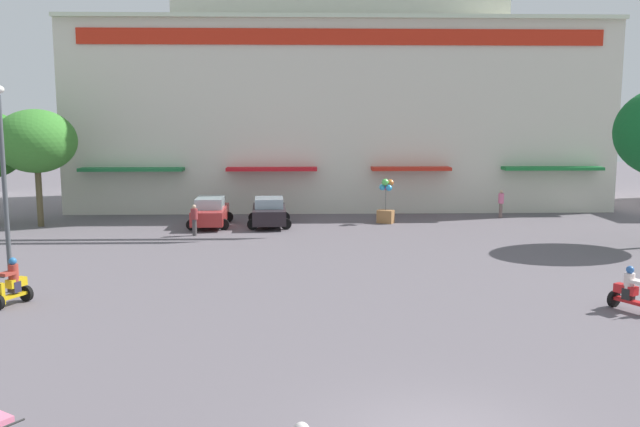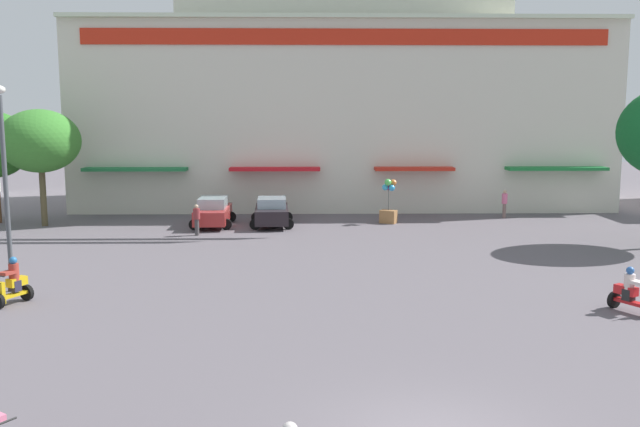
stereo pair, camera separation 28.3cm
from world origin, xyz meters
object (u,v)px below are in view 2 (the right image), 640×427
Objects in this scene: pedestrian_0 at (197,218)px; parked_car_0 at (213,212)px; plaza_tree_0 at (40,141)px; scooter_rider_6 at (632,294)px; scooter_rider_0 at (12,285)px; pedestrian_1 at (505,202)px; streetlamp_near at (5,174)px; parked_car_1 at (272,212)px; balloon_vendor_cart at (389,203)px.

parked_car_0 is at bearing 81.94° from pedestrian_0.
plaza_tree_0 is 30.55m from scooter_rider_6.
parked_car_0 is at bearing 74.47° from scooter_rider_0.
streetlamp_near is (-22.27, -16.71, 3.17)m from pedestrian_1.
parked_car_1 is 16.73m from streetlamp_near.
streetlamp_near is at bearing -120.88° from parked_car_1.
scooter_rider_0 is 1.06× the size of scooter_rider_6.
streetlamp_near reaches higher than parked_car_0.
scooter_rider_0 is at bearing -72.49° from plaza_tree_0.
pedestrian_1 is 7.44m from balloon_vendor_cart.
pedestrian_0 is 0.62× the size of balloon_vendor_cart.
pedestrian_0 is at bearing -141.35° from parked_car_1.
scooter_rider_6 is at bearing -41.73° from pedestrian_0.
pedestrian_0 is 0.95× the size of pedestrian_1.
parked_car_1 is at bearing 38.65° from pedestrian_0.
parked_car_1 is at bearing -1.35° from parked_car_0.
parked_car_1 reaches higher than scooter_rider_0.
pedestrian_0 is at bearing 72.76° from scooter_rider_0.
parked_car_1 is 2.79× the size of scooter_rider_6.
pedestrian_0 is at bearing -160.00° from balloon_vendor_cart.
pedestrian_0 is at bearing -98.06° from parked_car_0.
streetlamp_near is at bearing -109.95° from parked_car_0.
plaza_tree_0 is 17.28m from scooter_rider_0.
scooter_rider_6 is 0.21× the size of streetlamp_near.
balloon_vendor_cart is (14.32, 16.54, 0.49)m from scooter_rider_0.
parked_car_0 is 2.75× the size of pedestrian_0.
streetlamp_near reaches higher than parked_car_1.
pedestrian_1 is 28.03m from streetlamp_near.
plaza_tree_0 reaches higher than pedestrian_0.
plaza_tree_0 is at bearing 107.51° from scooter_rider_0.
plaza_tree_0 is 10.31m from pedestrian_0.
parked_car_0 reaches higher than scooter_rider_6.
pedestrian_0 is at bearing 67.04° from streetlamp_near.
scooter_rider_6 is 19.79m from pedestrian_1.
parked_car_0 is 1.71× the size of balloon_vendor_cart.
parked_car_0 is (9.45, -0.20, -3.92)m from plaza_tree_0.
balloon_vendor_cart is (6.65, 0.80, 0.35)m from parked_car_1.
balloon_vendor_cart is at bearing 106.93° from scooter_rider_6.
balloon_vendor_cart is (19.38, 0.53, -3.58)m from plaza_tree_0.
parked_car_1 is at bearing 64.01° from scooter_rider_0.
parked_car_1 is 2.62× the size of scooter_rider_0.
balloon_vendor_cart reaches higher than parked_car_0.
parked_car_1 is at bearing -169.19° from pedestrian_1.
parked_car_0 is 9.96m from balloon_vendor_cart.
scooter_rider_6 is at bearing -73.07° from balloon_vendor_cart.
pedestrian_1 reaches higher than parked_car_1.
scooter_rider_0 is 19.81m from scooter_rider_6.
scooter_rider_0 is (-7.67, -15.73, -0.14)m from parked_car_1.
parked_car_0 is 2.81× the size of scooter_rider_0.
streetlamp_near is (4.31, -14.35, -0.58)m from plaza_tree_0.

